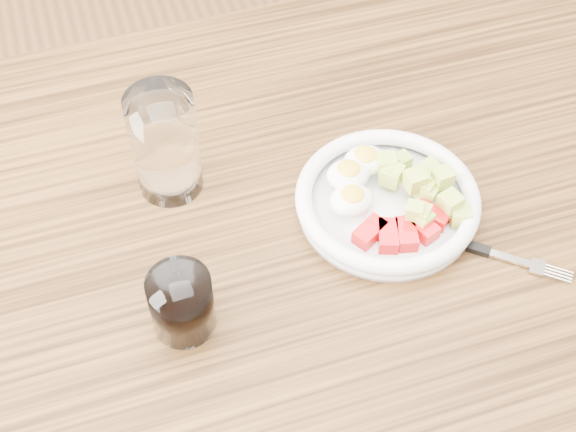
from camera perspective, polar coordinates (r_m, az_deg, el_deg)
The scene contains 5 objects.
dining_table at distance 1.07m, azimuth 0.68°, elevation -4.63°, with size 1.50×0.90×0.77m.
bowl at distance 1.00m, azimuth 7.04°, elevation 1.24°, with size 0.23×0.23×0.06m.
fork at distance 1.00m, azimuth 13.09°, elevation -2.21°, with size 0.15×0.13×0.01m.
water_glass at distance 1.00m, azimuth -8.74°, elevation 5.09°, with size 0.08×0.08×0.15m, color white.
coffee_glass at distance 0.89m, azimuth -7.57°, elevation -6.19°, with size 0.07×0.07×0.08m.
Camera 1 is at (-0.20, -0.56, 1.56)m, focal length 50.00 mm.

